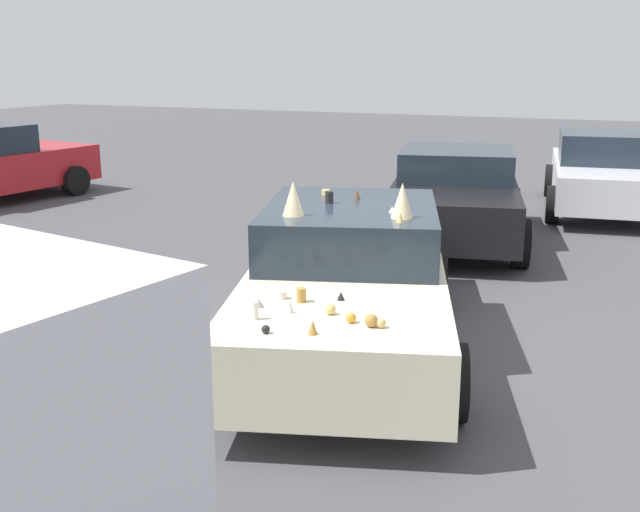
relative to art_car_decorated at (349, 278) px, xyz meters
name	(u,v)px	position (x,y,z in m)	size (l,w,h in m)	color
ground_plane	(348,347)	(-0.05, -0.02, -0.69)	(60.00, 60.00, 0.00)	#47474C
art_car_decorated	(349,278)	(0.00, 0.00, 0.00)	(4.94, 3.08, 1.69)	beige
parked_sedan_row_back_center	(603,172)	(8.20, -1.85, 0.02)	(4.54, 2.40, 1.44)	silver
parked_sedan_near_right	(455,196)	(4.68, 0.08, 0.02)	(4.32, 2.70, 1.40)	black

